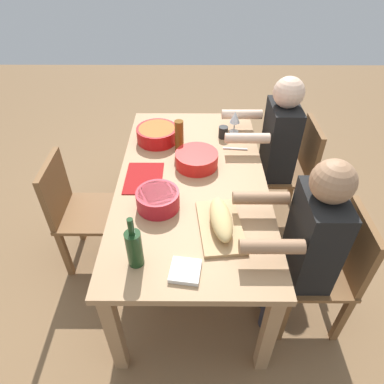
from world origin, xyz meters
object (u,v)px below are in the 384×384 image
at_px(diner_near_right, 273,144).
at_px(wine_glass, 235,118).
at_px(serving_bowl_salad, 158,199).
at_px(cup_near_right, 223,132).
at_px(chair_near_left, 330,266).
at_px(chair_near_right, 293,167).
at_px(serving_bowl_pasta, 197,159).
at_px(wine_bottle, 134,248).
at_px(diner_near_left, 305,241).
at_px(napkin_stack, 185,271).
at_px(bread_loaf, 221,219).
at_px(dining_table, 192,189).
at_px(chair_far_center, 76,208).
at_px(beer_bottle, 179,136).
at_px(serving_bowl_fruit, 157,134).
at_px(cutting_board, 220,226).

relative_size(diner_near_right, wine_glass, 7.23).
height_order(serving_bowl_salad, cup_near_right, serving_bowl_salad).
relative_size(chair_near_left, chair_near_right, 1.00).
distance_m(serving_bowl_pasta, wine_bottle, 0.85).
bearing_deg(wine_bottle, diner_near_left, -78.13).
bearing_deg(napkin_stack, bread_loaf, -31.94).
relative_size(chair_near_right, diner_near_right, 0.71).
bearing_deg(dining_table, chair_near_right, -58.70).
bearing_deg(chair_near_right, cup_near_right, 88.29).
bearing_deg(chair_far_center, diner_near_left, -109.00).
bearing_deg(wine_glass, diner_near_left, -164.63).
relative_size(cup_near_right, napkin_stack, 0.61).
bearing_deg(chair_far_center, napkin_stack, -133.39).
distance_m(serving_bowl_pasta, napkin_stack, 0.86).
xyz_separation_m(serving_bowl_pasta, napkin_stack, (-0.85, 0.06, -0.04)).
bearing_deg(diner_near_left, beer_bottle, 40.51).
relative_size(chair_near_left, wine_bottle, 2.93).
bearing_deg(dining_table, diner_near_left, -128.47).
relative_size(chair_far_center, napkin_stack, 6.07).
relative_size(dining_table, serving_bowl_pasta, 6.25).
xyz_separation_m(serving_bowl_salad, beer_bottle, (0.59, -0.10, 0.05)).
distance_m(bread_loaf, beer_bottle, 0.79).
xyz_separation_m(diner_near_right, bread_loaf, (-0.90, 0.45, 0.11)).
distance_m(diner_near_right, cup_near_right, 0.38).
relative_size(chair_far_center, bread_loaf, 2.66).
bearing_deg(chair_near_left, serving_bowl_salad, 77.54).
bearing_deg(serving_bowl_fruit, diner_near_left, -137.26).
distance_m(chair_near_left, beer_bottle, 1.24).
bearing_deg(serving_bowl_fruit, chair_near_right, -88.27).
relative_size(chair_near_left, serving_bowl_pasta, 3.07).
distance_m(chair_far_center, wine_glass, 1.29).
distance_m(dining_table, serving_bowl_pasta, 0.20).
bearing_deg(cutting_board, serving_bowl_fruit, 24.89).
relative_size(dining_table, cup_near_right, 20.08).
bearing_deg(chair_near_right, diner_near_right, 90.00).
relative_size(dining_table, serving_bowl_fruit, 5.97).
height_order(dining_table, cup_near_right, cup_near_right).
distance_m(serving_bowl_fruit, cutting_board, 0.96).
distance_m(chair_near_right, cup_near_right, 0.63).
height_order(wine_glass, napkin_stack, wine_glass).
distance_m(chair_far_center, chair_near_right, 1.63).
distance_m(chair_near_left, cup_near_right, 1.16).
xyz_separation_m(serving_bowl_fruit, wine_glass, (0.13, -0.56, 0.06)).
relative_size(diner_near_left, chair_near_right, 1.41).
distance_m(cutting_board, cup_near_right, 0.92).
height_order(serving_bowl_fruit, cup_near_right, serving_bowl_fruit).
relative_size(serving_bowl_pasta, cutting_board, 0.69).
xyz_separation_m(dining_table, chair_near_left, (-0.48, -0.78, -0.17)).
bearing_deg(serving_bowl_pasta, serving_bowl_salad, 151.44).
xyz_separation_m(chair_near_left, chair_far_center, (0.48, 1.56, 0.00)).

